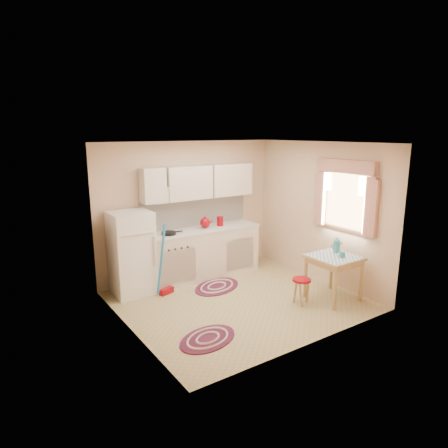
{
  "coord_description": "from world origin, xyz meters",
  "views": [
    {
      "loc": [
        -3.55,
        -4.84,
        2.67
      ],
      "look_at": [
        -0.12,
        0.25,
        1.24
      ],
      "focal_mm": 32.0,
      "sensor_mm": 36.0,
      "label": 1
    }
  ],
  "objects": [
    {
      "name": "stool",
      "position": [
        0.74,
        -0.65,
        0.21
      ],
      "size": [
        0.35,
        0.35,
        0.42
      ],
      "primitive_type": "cylinder",
      "rotation": [
        0.0,
        0.0,
        0.21
      ],
      "color": "#940510",
      "rests_on": "ground"
    },
    {
      "name": "mug",
      "position": [
        1.37,
        -0.88,
        0.77
      ],
      "size": [
        0.09,
        0.09,
        0.1
      ],
      "primitive_type": "cylinder",
      "rotation": [
        0.0,
        0.0,
        0.0
      ],
      "color": "teal",
      "rests_on": "table"
    },
    {
      "name": "base_cabinets",
      "position": [
        0.08,
        1.3,
        0.44
      ],
      "size": [
        2.25,
        0.6,
        0.88
      ],
      "primitive_type": "cube",
      "color": "silver",
      "rests_on": "ground"
    },
    {
      "name": "frying_pan",
      "position": [
        -0.6,
        1.25,
        0.94
      ],
      "size": [
        0.26,
        0.26,
        0.05
      ],
      "primitive_type": "cylinder",
      "rotation": [
        0.0,
        0.0,
        -0.01
      ],
      "color": "black",
      "rests_on": "countertop"
    },
    {
      "name": "countertop",
      "position": [
        0.08,
        1.3,
        0.9
      ],
      "size": [
        2.27,
        0.62,
        0.04
      ],
      "primitive_type": "cube",
      "color": "silver",
      "rests_on": "base_cabinets"
    },
    {
      "name": "table",
      "position": [
        1.31,
        -0.78,
        0.36
      ],
      "size": [
        0.72,
        0.72,
        0.72
      ],
      "primitive_type": "cube",
      "color": "tan",
      "rests_on": "ground"
    },
    {
      "name": "fridge",
      "position": [
        -1.29,
        1.25,
        0.7
      ],
      "size": [
        0.65,
        0.6,
        1.4
      ],
      "primitive_type": "cube",
      "color": "white",
      "rests_on": "ground"
    },
    {
      "name": "coffee_pot",
      "position": [
        1.5,
        -0.66,
        0.86
      ],
      "size": [
        0.18,
        0.17,
        0.28
      ],
      "primitive_type": null,
      "rotation": [
        0.0,
        0.0,
        -0.42
      ],
      "color": "teal",
      "rests_on": "table"
    },
    {
      "name": "red_kettle",
      "position": [
        0.17,
        1.3,
        1.02
      ],
      "size": [
        0.22,
        0.2,
        0.21
      ],
      "primitive_type": null,
      "rotation": [
        0.0,
        0.0,
        -0.06
      ],
      "color": "#940510",
      "rests_on": "countertop"
    },
    {
      "name": "room_shell",
      "position": [
        0.16,
        0.24,
        1.6
      ],
      "size": [
        3.64,
        3.6,
        2.52
      ],
      "color": "tan",
      "rests_on": "ground"
    },
    {
      "name": "broom",
      "position": [
        -0.84,
        0.9,
        0.6
      ],
      "size": [
        0.3,
        0.2,
        1.2
      ],
      "primitive_type": null,
      "rotation": [
        0.0,
        0.0,
        0.29
      ],
      "color": "#1F77C3",
      "rests_on": "ground"
    },
    {
      "name": "rug_center",
      "position": [
        0.02,
        0.68,
        0.01
      ],
      "size": [
        1.12,
        0.94,
        0.02
      ],
      "primitive_type": null,
      "rotation": [
        0.0,
        0.0,
        0.38
      ],
      "color": "maroon",
      "rests_on": "ground"
    },
    {
      "name": "red_canister",
      "position": [
        0.5,
        1.3,
        1.0
      ],
      "size": [
        0.14,
        0.14,
        0.16
      ],
      "primitive_type": "cylinder",
      "rotation": [
        0.0,
        0.0,
        -0.13
      ],
      "color": "#940510",
      "rests_on": "countertop"
    },
    {
      "name": "rug_left",
      "position": [
        -1.06,
        -0.77,
        0.01
      ],
      "size": [
        1.01,
        0.81,
        0.02
      ],
      "primitive_type": null,
      "rotation": [
        0.0,
        0.0,
        0.29
      ],
      "color": "maroon",
      "rests_on": "ground"
    }
  ]
}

